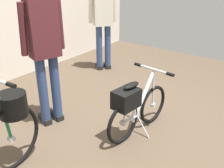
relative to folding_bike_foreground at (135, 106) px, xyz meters
name	(u,v)px	position (x,y,z in m)	size (l,w,h in m)	color
ground_plane	(129,135)	(-0.06, 0.03, -0.36)	(6.59, 6.59, 0.00)	brown
folding_bike_foreground	(135,106)	(0.00, 0.00, 0.00)	(1.04, 0.53, 0.74)	black
visitor_near_wall	(44,42)	(-0.39, 0.97, 0.66)	(0.51, 0.34, 1.76)	navy
visitor_browsing	(103,17)	(1.43, 1.60, 0.61)	(0.43, 0.39, 1.69)	navy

